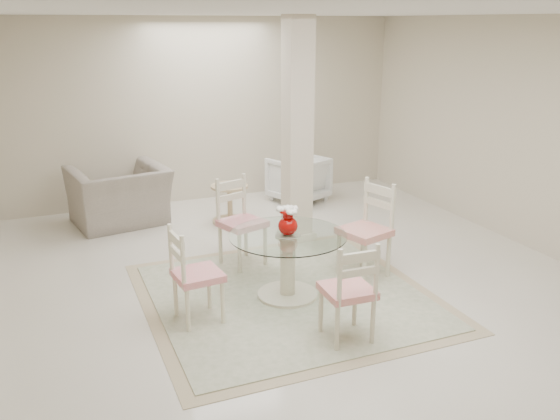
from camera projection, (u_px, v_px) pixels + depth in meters
name	position (u px, v px, depth m)	size (l,w,h in m)	color
ground	(303.00, 286.00, 6.15)	(7.00, 7.00, 0.00)	silver
room_shell	(305.00, 106.00, 5.58)	(6.02, 7.02, 2.71)	beige
column	(297.00, 133.00, 7.06)	(0.30, 0.30, 2.70)	beige
area_rug	(288.00, 296.00, 5.90)	(2.78, 2.78, 0.02)	tan
dining_table	(288.00, 266.00, 5.80)	(1.14, 1.14, 0.66)	beige
red_vase	(288.00, 221.00, 5.66)	(0.22, 0.21, 0.29)	#A00704
dining_chair_east	(370.00, 223.00, 6.24)	(0.57, 0.57, 1.14)	beige
dining_chair_north	(238.00, 215.00, 6.56)	(0.55, 0.55, 1.09)	beige
dining_chair_west	(190.00, 269.00, 5.25)	(0.44, 0.44, 1.01)	#F6EDCB
dining_chair_south	(351.00, 285.00, 4.91)	(0.42, 0.42, 1.01)	beige
recliner_taupe	(119.00, 196.00, 7.92)	(1.20, 1.05, 0.78)	gray
armchair_white	(298.00, 179.00, 8.97)	(0.73, 0.75, 0.69)	silver
side_table	(230.00, 205.00, 8.02)	(0.50, 0.50, 0.52)	tan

